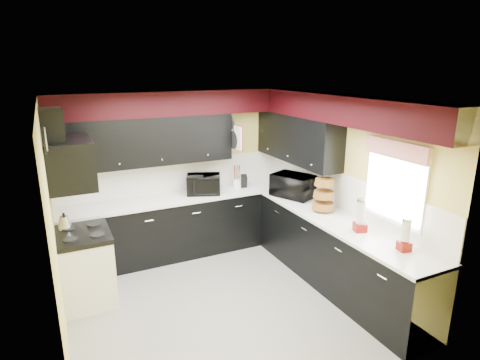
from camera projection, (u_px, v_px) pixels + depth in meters
The scene contains 35 objects.
ground at pixel (223, 301), 5.04m from camera, with size 3.60×3.60×0.00m, color gray.
wall_back at pixel (176, 172), 6.26m from camera, with size 3.60×0.06×2.50m, color #E0C666.
wall_right at pixel (343, 188), 5.45m from camera, with size 0.06×3.60×2.50m, color #E0C666.
wall_left at pixel (53, 234), 3.95m from camera, with size 0.06×3.60×2.50m, color #E0C666.
ceiling at pixel (220, 99), 4.35m from camera, with size 3.60×3.60×0.06m, color white.
cab_back at pixel (184, 226), 6.22m from camera, with size 3.60×0.60×0.90m, color black.
cab_right at pixel (336, 254), 5.28m from camera, with size 0.60×3.00×0.90m, color black.
counter_back at pixel (183, 197), 6.09m from camera, with size 3.62×0.64×0.04m, color white.
counter_right at pixel (338, 221), 5.15m from camera, with size 0.64×3.02×0.04m, color white.
splash_back at pixel (176, 176), 6.26m from camera, with size 3.60×0.02×0.50m, color white.
splash_right at pixel (342, 192), 5.46m from camera, with size 0.02×3.60×0.50m, color white.
upper_back at pixel (144, 141), 5.74m from camera, with size 2.60×0.35×0.70m, color black.
upper_right at pixel (297, 138), 6.00m from camera, with size 0.35×1.80×0.70m, color black.
soffit_back at pixel (177, 103), 5.80m from camera, with size 3.60×0.36×0.35m, color black.
soffit_right at pixel (347, 110), 4.92m from camera, with size 0.36×3.24×0.35m, color black.
stove at pixel (87, 269), 4.95m from camera, with size 0.60×0.75×0.86m, color white.
cooktop at pixel (83, 234), 4.82m from camera, with size 0.62×0.77×0.06m, color black.
hood at pixel (70, 163), 4.55m from camera, with size 0.50×0.78×0.55m, color black.
hood_duct at pixel (52, 127), 4.38m from camera, with size 0.24×0.40×0.40m, color black.
window at pixel (395, 183), 4.58m from camera, with size 0.03×0.86×0.96m, color white, non-canonical shape.
valance at pixel (396, 149), 4.45m from camera, with size 0.04×0.88×0.20m, color red.
pan_top at pixel (230, 123), 6.18m from camera, with size 0.03×0.22×0.40m, color black, non-canonical shape.
pan_mid at pixel (234, 140), 6.13m from camera, with size 0.03×0.28×0.46m, color black, non-canonical shape.
pan_low at pixel (227, 139), 6.37m from camera, with size 0.03×0.24×0.42m, color black, non-canonical shape.
cut_board at pixel (238, 138), 6.02m from camera, with size 0.03×0.26×0.35m, color white.
baskets at pixel (324, 194), 5.39m from camera, with size 0.27×0.27×0.50m, color brown, non-canonical shape.
clock at pixel (44, 139), 3.93m from camera, with size 0.03×0.30×0.30m, color black, non-canonical shape.
deco_plate at pixel (366, 117), 4.86m from camera, with size 0.03×0.24×0.24m, color white, non-canonical shape.
toaster_oven at pixel (204, 184), 6.17m from camera, with size 0.51×0.42×0.29m, color black.
microwave at pixel (294, 186), 6.02m from camera, with size 0.61×0.42×0.34m, color black.
utensil_crock at pixel (237, 183), 6.47m from camera, with size 0.14×0.14×0.15m, color white.
knife_block at pixel (244, 181), 6.49m from camera, with size 0.09×0.13×0.20m, color black.
kettle at pixel (64, 222), 4.91m from camera, with size 0.17×0.17×0.16m, color #A8A8AC, non-canonical shape.
dispenser_a at pixel (361, 216), 4.74m from camera, with size 0.14×0.14×0.37m, color #5C0001, non-canonical shape.
dispenser_b at pixel (405, 236), 4.25m from camera, with size 0.12×0.12×0.33m, color #6B1806, non-canonical shape.
Camera 1 is at (-1.73, -4.08, 2.85)m, focal length 30.00 mm.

